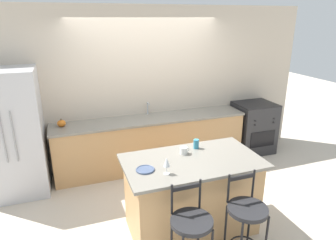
{
  "coord_description": "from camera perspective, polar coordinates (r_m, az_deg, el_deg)",
  "views": [
    {
      "loc": [
        -1.33,
        -4.25,
        2.5
      ],
      "look_at": [
        -0.01,
        -0.53,
        1.14
      ],
      "focal_mm": 32.0,
      "sensor_mm": 36.0,
      "label": 1
    }
  ],
  "objects": [
    {
      "name": "sink_faucet",
      "position": [
        5.19,
        -3.86,
        2.5
      ],
      "size": [
        0.02,
        0.13,
        0.22
      ],
      "color": "#ADAFB5",
      "rests_on": "back_counter"
    },
    {
      "name": "dinner_plate",
      "position": [
        3.27,
        -4.35,
        -9.39
      ],
      "size": [
        0.2,
        0.2,
        0.02
      ],
      "color": "#425170",
      "rests_on": "kitchen_island"
    },
    {
      "name": "refrigerator",
      "position": [
        4.82,
        -27.31,
        -2.29
      ],
      "size": [
        0.79,
        0.8,
        1.85
      ],
      "color": "#BCBCC1",
      "rests_on": "ground_plane"
    },
    {
      "name": "kitchen_island",
      "position": [
        3.73,
        4.47,
        -13.97
      ],
      "size": [
        1.6,
        0.9,
        0.94
      ],
      "color": "tan",
      "rests_on": "ground_plane"
    },
    {
      "name": "oven_range",
      "position": [
        6.02,
        15.89,
        -1.34
      ],
      "size": [
        0.72,
        0.66,
        0.96
      ],
      "color": "#28282B",
      "rests_on": "ground_plane"
    },
    {
      "name": "pumpkin_decoration",
      "position": [
        4.91,
        -19.63,
        -0.6
      ],
      "size": [
        0.13,
        0.13,
        0.13
      ],
      "color": "orange",
      "rests_on": "back_counter"
    },
    {
      "name": "back_counter",
      "position": [
        5.21,
        -3.16,
        -4.21
      ],
      "size": [
        3.27,
        0.63,
        0.89
      ],
      "color": "tan",
      "rests_on": "ground_plane"
    },
    {
      "name": "wall_back",
      "position": [
        5.21,
        -4.28,
        6.19
      ],
      "size": [
        6.0,
        0.07,
        2.7
      ],
      "color": "beige",
      "rests_on": "ground_plane"
    },
    {
      "name": "coffee_mug",
      "position": [
        3.62,
        3.05,
        -5.81
      ],
      "size": [
        0.12,
        0.09,
        0.09
      ],
      "color": "white",
      "rests_on": "kitchen_island"
    },
    {
      "name": "bar_stool_far",
      "position": [
        3.31,
        14.7,
        -17.53
      ],
      "size": [
        0.41,
        0.41,
        1.01
      ],
      "color": "black",
      "rests_on": "ground_plane"
    },
    {
      "name": "ground_plane",
      "position": [
        5.11,
        -1.91,
        -10.32
      ],
      "size": [
        18.0,
        18.0,
        0.0
      ],
      "primitive_type": "plane",
      "color": "beige"
    },
    {
      "name": "tumbler_cup",
      "position": [
        3.77,
        5.38,
        -4.56
      ],
      "size": [
        0.07,
        0.07,
        0.12
      ],
      "color": "teal",
      "rests_on": "kitchen_island"
    },
    {
      "name": "bar_stool_near",
      "position": [
        3.07,
        4.43,
        -20.18
      ],
      "size": [
        0.41,
        0.41,
        1.01
      ],
      "color": "black",
      "rests_on": "ground_plane"
    },
    {
      "name": "wine_glass",
      "position": [
        3.14,
        -0.25,
        -8.1
      ],
      "size": [
        0.07,
        0.07,
        0.19
      ],
      "color": "white",
      "rests_on": "kitchen_island"
    }
  ]
}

